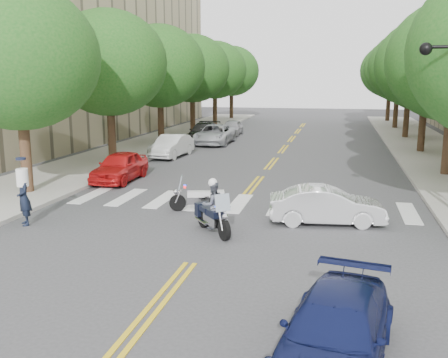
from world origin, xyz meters
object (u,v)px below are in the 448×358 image
(motorcycle_police, at_px, (212,209))
(sedan_blue, at_px, (335,332))
(officer_standing, at_px, (24,198))
(motorcycle_parked, at_px, (202,198))
(convertible, at_px, (327,206))

(motorcycle_police, xyz_separation_m, sedan_blue, (3.81, -6.67, -0.18))
(officer_standing, bearing_deg, motorcycle_police, 51.17)
(motorcycle_police, relative_size, officer_standing, 1.00)
(motorcycle_police, bearing_deg, motorcycle_parked, -107.00)
(motorcycle_police, xyz_separation_m, convertible, (3.45, 1.81, -0.16))
(motorcycle_parked, height_order, convertible, motorcycle_parked)
(motorcycle_parked, bearing_deg, convertible, -114.21)
(motorcycle_parked, xyz_separation_m, convertible, (4.45, -0.68, 0.16))
(convertible, relative_size, sedan_blue, 0.91)
(motorcycle_parked, height_order, sedan_blue, motorcycle_parked)
(motorcycle_police, bearing_deg, convertible, 168.59)
(sedan_blue, bearing_deg, motorcycle_parked, 127.48)
(officer_standing, relative_size, sedan_blue, 0.44)
(convertible, bearing_deg, officer_standing, 95.99)
(motorcycle_police, height_order, sedan_blue, motorcycle_police)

